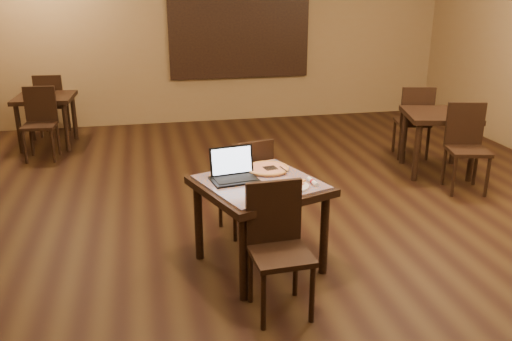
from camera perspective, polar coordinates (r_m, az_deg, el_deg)
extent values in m
plane|color=black|center=(4.81, 3.19, -9.13)|extent=(10.00, 10.00, 0.00)
cube|color=olive|center=(9.18, -4.96, 14.40)|extent=(8.00, 0.02, 3.00)
cube|color=#245684|center=(9.22, -1.75, 14.79)|extent=(2.20, 0.04, 1.50)
cube|color=black|center=(9.19, -1.72, 14.78)|extent=(2.34, 0.02, 1.64)
cylinder|color=black|center=(4.07, -1.32, -9.14)|extent=(0.07, 0.07, 0.71)
cylinder|color=black|center=(4.67, -6.07, -5.29)|extent=(0.07, 0.07, 0.71)
cylinder|color=black|center=(4.45, 7.20, -6.61)|extent=(0.07, 0.07, 0.71)
cylinder|color=black|center=(5.01, 1.77, -3.40)|extent=(0.07, 0.07, 0.71)
cube|color=black|center=(4.39, 0.41, -1.67)|extent=(1.18, 1.18, 0.06)
cube|color=blue|center=(4.37, 0.41, -1.24)|extent=(1.07, 1.07, 0.02)
cylinder|color=black|center=(3.81, 0.78, -13.65)|extent=(0.04, 0.04, 0.44)
cylinder|color=black|center=(4.10, -0.59, -11.03)|extent=(0.04, 0.04, 0.44)
cylinder|color=black|center=(3.90, 5.93, -12.84)|extent=(0.04, 0.04, 0.44)
cylinder|color=black|center=(4.19, 4.19, -10.36)|extent=(0.04, 0.04, 0.44)
cube|color=black|center=(3.87, 2.63, -8.88)|extent=(0.44, 0.44, 0.04)
cube|color=black|center=(3.92, 1.87, -4.34)|extent=(0.42, 0.06, 0.47)
cylinder|color=black|center=(5.43, -0.36, -3.10)|extent=(0.04, 0.04, 0.44)
cylinder|color=black|center=(5.14, 1.35, -4.44)|extent=(0.04, 0.04, 0.44)
cylinder|color=black|center=(5.29, -3.77, -3.74)|extent=(0.04, 0.04, 0.44)
cylinder|color=black|center=(5.00, -2.21, -5.16)|extent=(0.04, 0.04, 0.44)
cube|color=black|center=(5.12, -1.27, -1.65)|extent=(0.50, 0.50, 0.04)
cube|color=black|center=(4.88, -0.37, 0.42)|extent=(0.40, 0.14, 0.47)
cube|color=black|center=(4.38, -2.29, -0.98)|extent=(0.40, 0.31, 0.02)
cube|color=black|center=(4.46, -2.59, 1.03)|extent=(0.37, 0.11, 0.24)
cube|color=#C9DEFF|center=(4.45, -2.57, 1.05)|extent=(0.34, 0.09, 0.21)
cylinder|color=white|center=(4.25, 3.82, -1.65)|extent=(0.26, 0.26, 0.01)
cylinder|color=silver|center=(4.61, 1.23, 0.04)|extent=(0.33, 0.33, 0.01)
cylinder|color=beige|center=(4.61, 1.23, 0.19)|extent=(0.35, 0.35, 0.02)
torus|color=#D48B43|center=(4.61, 1.23, 0.24)|extent=(0.37, 0.37, 0.02)
cube|color=silver|center=(4.59, 1.53, 0.25)|extent=(0.15, 0.28, 0.01)
cylinder|color=white|center=(4.34, 5.98, -1.17)|extent=(0.05, 0.16, 0.03)
cylinder|color=#A11317|center=(4.34, 5.98, -1.17)|extent=(0.04, 0.03, 0.04)
cylinder|color=black|center=(6.73, 16.55, 1.90)|extent=(0.07, 0.07, 0.73)
cylinder|color=black|center=(7.34, 15.31, 3.45)|extent=(0.07, 0.07, 0.73)
cylinder|color=black|center=(6.93, 21.78, 1.79)|extent=(0.07, 0.07, 0.73)
cylinder|color=black|center=(7.52, 20.17, 3.31)|extent=(0.07, 0.07, 0.73)
cube|color=black|center=(7.03, 18.78, 5.56)|extent=(0.99, 0.99, 0.06)
cylinder|color=black|center=(6.40, 20.10, -0.65)|extent=(0.04, 0.04, 0.46)
cylinder|color=black|center=(6.73, 19.17, 0.43)|extent=(0.04, 0.04, 0.46)
cylinder|color=black|center=(6.53, 23.17, -0.67)|extent=(0.04, 0.04, 0.46)
cylinder|color=black|center=(6.85, 22.10, 0.39)|extent=(0.04, 0.04, 0.46)
cube|color=black|center=(6.55, 21.40, 1.95)|extent=(0.52, 0.52, 0.04)
cube|color=black|center=(6.66, 21.15, 4.64)|extent=(0.43, 0.14, 0.49)
cylinder|color=black|center=(7.93, 16.92, 3.47)|extent=(0.04, 0.04, 0.46)
cylinder|color=black|center=(7.59, 17.61, 2.70)|extent=(0.04, 0.04, 0.46)
cylinder|color=black|center=(7.84, 14.32, 3.53)|extent=(0.04, 0.04, 0.46)
cylinder|color=black|center=(7.49, 14.90, 2.76)|extent=(0.04, 0.04, 0.46)
cube|color=black|center=(7.65, 16.11, 4.92)|extent=(0.52, 0.52, 0.04)
cube|color=black|center=(7.40, 16.66, 6.53)|extent=(0.43, 0.14, 0.49)
cylinder|color=black|center=(8.20, -23.67, 4.05)|extent=(0.07, 0.07, 0.70)
cylinder|color=black|center=(8.79, -22.65, 5.14)|extent=(0.07, 0.07, 0.70)
cylinder|color=black|center=(8.05, -19.34, 4.34)|extent=(0.07, 0.07, 0.70)
cylinder|color=black|center=(8.65, -18.60, 5.42)|extent=(0.07, 0.07, 0.70)
cube|color=black|center=(8.34, -21.37, 7.15)|extent=(0.84, 0.84, 0.06)
cylinder|color=black|center=(7.72, -23.17, 2.24)|extent=(0.04, 0.04, 0.44)
cylinder|color=black|center=(8.05, -22.56, 2.98)|extent=(0.04, 0.04, 0.44)
cylinder|color=black|center=(7.63, -20.60, 2.39)|extent=(0.04, 0.04, 0.44)
cylinder|color=black|center=(7.97, -20.09, 3.13)|extent=(0.04, 0.04, 0.44)
cube|color=black|center=(7.78, -21.82, 4.40)|extent=(0.44, 0.44, 0.04)
cube|color=black|center=(7.90, -21.76, 6.54)|extent=(0.42, 0.07, 0.47)
cylinder|color=black|center=(9.20, -19.11, 5.33)|extent=(0.04, 0.04, 0.44)
cylinder|color=black|center=(8.86, -19.51, 4.77)|extent=(0.04, 0.04, 0.44)
cylinder|color=black|center=(9.27, -21.26, 5.18)|extent=(0.04, 0.04, 0.44)
cylinder|color=black|center=(8.94, -21.74, 4.62)|extent=(0.04, 0.04, 0.44)
cube|color=black|center=(9.01, -20.58, 6.46)|extent=(0.44, 0.44, 0.04)
cube|color=black|center=(8.78, -21.03, 7.81)|extent=(0.42, 0.07, 0.47)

